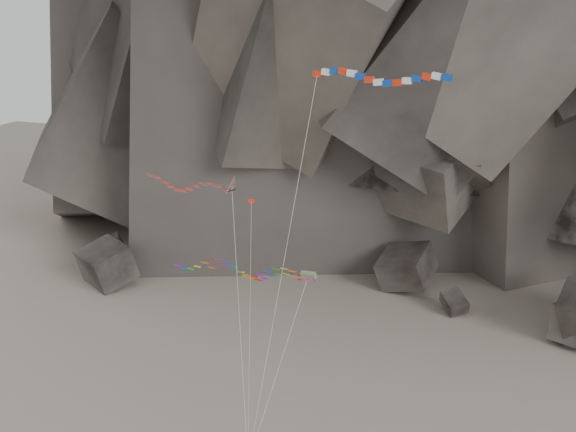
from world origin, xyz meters
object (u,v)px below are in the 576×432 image
(pennant_kite, at_px, (250,262))
(delta_kite, at_px, (184,183))
(banner_kite, at_px, (378,79))
(parafoil_kite, at_px, (235,268))

(pennant_kite, bearing_deg, delta_kite, 129.29)
(delta_kite, distance_m, banner_kite, 20.73)
(parafoil_kite, bearing_deg, delta_kite, -171.20)
(delta_kite, height_order, banner_kite, banner_kite)
(parafoil_kite, relative_size, pennant_kite, 0.72)
(delta_kite, relative_size, pennant_kite, 1.06)
(delta_kite, bearing_deg, parafoil_kite, 2.36)
(delta_kite, xyz_separation_m, pennant_kite, (8.23, -4.86, -4.81))
(delta_kite, xyz_separation_m, parafoil_kite, (4.91, -0.35, -7.47))
(banner_kite, height_order, pennant_kite, banner_kite)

